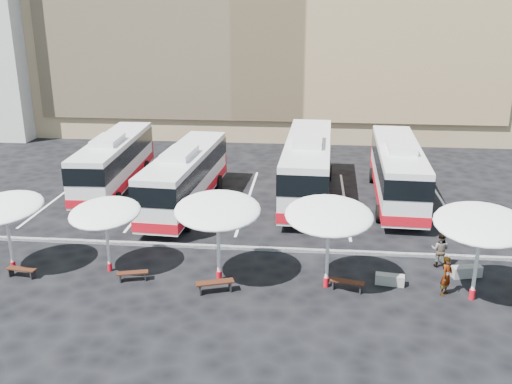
# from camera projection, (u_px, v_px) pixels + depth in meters

# --- Properties ---
(ground) EXTENTS (120.00, 120.00, 0.00)m
(ground) POSITION_uv_depth(u_px,v_px,m) (230.00, 253.00, 28.00)
(ground) COLOR black
(ground) RESTS_ON ground
(curb_divider) EXTENTS (34.00, 0.25, 0.15)m
(curb_divider) POSITION_uv_depth(u_px,v_px,m) (231.00, 247.00, 28.44)
(curb_divider) COLOR black
(curb_divider) RESTS_ON ground
(bay_lines) EXTENTS (24.15, 12.00, 0.01)m
(bay_lines) POSITION_uv_depth(u_px,v_px,m) (248.00, 200.00, 35.55)
(bay_lines) COLOR white
(bay_lines) RESTS_ON ground
(bus_0) EXTENTS (3.00, 11.53, 3.63)m
(bus_0) POSITION_uv_depth(u_px,v_px,m) (114.00, 160.00, 37.33)
(bus_0) COLOR white
(bus_0) RESTS_ON ground
(bus_1) EXTENTS (3.26, 11.81, 3.71)m
(bus_1) POSITION_uv_depth(u_px,v_px,m) (185.00, 176.00, 33.94)
(bus_1) COLOR white
(bus_1) RESTS_ON ground
(bus_2) EXTENTS (3.33, 13.02, 4.11)m
(bus_2) POSITION_uv_depth(u_px,v_px,m) (308.00, 165.00, 35.49)
(bus_2) COLOR white
(bus_2) RESTS_ON ground
(bus_3) EXTENTS (3.20, 12.18, 3.84)m
(bus_3) POSITION_uv_depth(u_px,v_px,m) (397.00, 170.00, 34.93)
(bus_3) COLOR white
(bus_3) RESTS_ON ground
(sunshade_0) EXTENTS (4.01, 4.04, 3.55)m
(sunshade_0) POSITION_uv_depth(u_px,v_px,m) (5.00, 208.00, 25.32)
(sunshade_0) COLOR white
(sunshade_0) RESTS_ON ground
(sunshade_1) EXTENTS (3.58, 3.62, 3.33)m
(sunshade_1) POSITION_uv_depth(u_px,v_px,m) (105.00, 213.00, 25.26)
(sunshade_1) COLOR white
(sunshade_1) RESTS_ON ground
(sunshade_2) EXTENTS (4.17, 4.21, 3.88)m
(sunshade_2) POSITION_uv_depth(u_px,v_px,m) (218.00, 210.00, 24.24)
(sunshade_2) COLOR white
(sunshade_2) RESTS_ON ground
(sunshade_3) EXTENTS (4.09, 4.13, 3.87)m
(sunshade_3) POSITION_uv_depth(u_px,v_px,m) (329.00, 216.00, 23.65)
(sunshade_3) COLOR white
(sunshade_3) RESTS_ON ground
(sunshade_4) EXTENTS (4.33, 4.37, 3.94)m
(sunshade_4) POSITION_uv_depth(u_px,v_px,m) (482.00, 224.00, 22.59)
(sunshade_4) COLOR white
(sunshade_4) RESTS_ON ground
(wood_bench_0) EXTENTS (1.42, 0.54, 0.42)m
(wood_bench_0) POSITION_uv_depth(u_px,v_px,m) (21.00, 270.00, 25.46)
(wood_bench_0) COLOR black
(wood_bench_0) RESTS_ON ground
(wood_bench_1) EXTENTS (1.40, 0.71, 0.41)m
(wood_bench_1) POSITION_uv_depth(u_px,v_px,m) (133.00, 274.00, 25.13)
(wood_bench_1) COLOR black
(wood_bench_1) RESTS_ON ground
(wood_bench_2) EXTENTS (1.67, 0.93, 0.50)m
(wood_bench_2) POSITION_uv_depth(u_px,v_px,m) (215.00, 284.00, 24.11)
(wood_bench_2) COLOR black
(wood_bench_2) RESTS_ON ground
(wood_bench_3) EXTENTS (1.51, 0.72, 0.45)m
(wood_bench_3) POSITION_uv_depth(u_px,v_px,m) (347.00, 283.00, 24.26)
(wood_bench_3) COLOR black
(wood_bench_3) RESTS_ON ground
(conc_bench_0) EXTENTS (1.29, 0.59, 0.47)m
(conc_bench_0) POSITION_uv_depth(u_px,v_px,m) (390.00, 280.00, 24.81)
(conc_bench_0) COLOR gray
(conc_bench_0) RESTS_ON ground
(conc_bench_1) EXTENTS (1.40, 0.77, 0.50)m
(conc_bench_1) POSITION_uv_depth(u_px,v_px,m) (467.00, 272.00, 25.52)
(conc_bench_1) COLOR gray
(conc_bench_1) RESTS_ON ground
(passenger_0) EXTENTS (0.72, 0.74, 1.71)m
(passenger_0) POSITION_uv_depth(u_px,v_px,m) (447.00, 276.00, 23.78)
(passenger_0) COLOR black
(passenger_0) RESTS_ON ground
(passenger_1) EXTENTS (1.00, 0.89, 1.68)m
(passenger_1) POSITION_uv_depth(u_px,v_px,m) (441.00, 250.00, 26.30)
(passenger_1) COLOR black
(passenger_1) RESTS_ON ground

